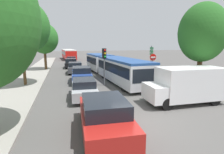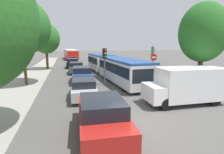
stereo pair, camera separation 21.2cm
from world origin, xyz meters
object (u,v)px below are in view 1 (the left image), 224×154
articulated_bus (111,65)px  queued_car_navy (71,60)px  queued_car_black (71,63)px  tree_left_mid (20,27)px  queued_car_silver (84,88)px  queued_car_graphite (75,68)px  white_van (187,84)px  direction_sign_post (151,55)px  no_entry_sign (153,63)px  city_bus_rear (69,54)px  tree_left_far (44,39)px  traffic_light (104,58)px  queued_car_red (104,116)px  queued_car_blue (82,74)px  tree_right_near (202,33)px

articulated_bus → queued_car_navy: articulated_bus is taller
queued_car_black → tree_left_mid: bearing=162.5°
queued_car_silver → queued_car_graphite: bearing=2.7°
queued_car_graphite → queued_car_navy: size_ratio=1.00×
white_van → direction_sign_post: direction_sign_post is taller
queued_car_black → tree_left_mid: (-4.68, -12.16, 4.48)m
queued_car_graphite → no_entry_sign: (7.28, -7.45, 1.14)m
direction_sign_post → tree_left_mid: 13.81m
queued_car_graphite → tree_left_mid: size_ratio=0.56×
city_bus_rear → tree_left_far: (-3.97, -19.33, 3.14)m
queued_car_navy → direction_sign_post: direction_sign_post is taller
queued_car_black → no_entry_sign: bearing=-146.9°
traffic_light → queued_car_red: bearing=-28.3°
queued_car_graphite → queued_car_black: 5.84m
queued_car_silver → queued_car_graphite: queued_car_graphite is taller
queued_car_blue → queued_car_graphite: 5.80m
queued_car_black → tree_right_near: bearing=-150.7°
tree_left_far → direction_sign_post: bearing=-34.5°
articulated_bus → queued_car_navy: (-3.74, 15.14, -0.65)m
city_bus_rear → queued_car_navy: city_bus_rear is taller
city_bus_rear → queued_car_silver: city_bus_rear is taller
no_entry_sign → tree_left_mid: (-12.20, 1.12, 3.37)m
articulated_bus → city_bus_rear: size_ratio=1.39×
city_bus_rear → queued_car_graphite: size_ratio=2.74×
queued_car_red → direction_sign_post: 14.70m
no_entry_sign → tree_right_near: tree_right_near is taller
queued_car_navy → tree_left_mid: (-4.97, -17.51, 4.51)m
articulated_bus → white_van: articulated_bus is taller
traffic_light → no_entry_sign: bearing=81.5°
queued_car_blue → direction_sign_post: size_ratio=1.26×
queued_car_blue → tree_left_far: bearing=27.1°
city_bus_rear → tree_left_mid: bearing=166.6°
city_bus_rear → queued_car_black: city_bus_rear is taller
queued_car_blue → tree_right_near: 11.28m
queued_car_graphite → traffic_light: traffic_light is taller
articulated_bus → traffic_light: 4.57m
queued_car_blue → no_entry_sign: size_ratio=1.60×
queued_car_navy → traffic_light: bearing=-170.4°
queued_car_blue → tree_right_near: tree_right_near is taller
queued_car_red → articulated_bus: bearing=-12.9°
articulated_bus → queued_car_blue: 4.06m
queued_car_black → traffic_light: 14.16m
articulated_bus → queued_car_silver: bearing=-31.7°
queued_car_graphite → queued_car_navy: queued_car_navy is taller
queued_car_silver → tree_left_far: bearing=17.6°
city_bus_rear → queued_car_blue: bearing=176.5°
queued_car_navy → queued_car_red: bearing=-176.4°
queued_car_blue → traffic_light: 3.38m
queued_car_black → direction_sign_post: bearing=-136.8°
white_van → tree_left_far: bearing=-59.2°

